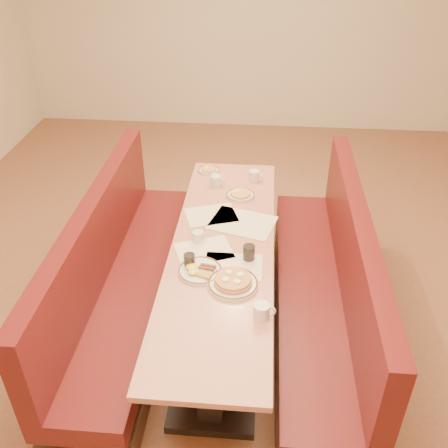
# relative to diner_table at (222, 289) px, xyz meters

# --- Properties ---
(ground) EXTENTS (8.00, 8.00, 0.00)m
(ground) POSITION_rel_diner_table_xyz_m (0.00, 0.00, -0.37)
(ground) COLOR #9E6647
(ground) RESTS_ON ground
(room_envelope) EXTENTS (6.04, 8.04, 2.82)m
(room_envelope) POSITION_rel_diner_table_xyz_m (0.00, 0.00, 1.56)
(room_envelope) COLOR beige
(room_envelope) RESTS_ON ground
(diner_table) EXTENTS (0.70, 2.50, 0.75)m
(diner_table) POSITION_rel_diner_table_xyz_m (0.00, 0.00, 0.00)
(diner_table) COLOR black
(diner_table) RESTS_ON ground
(booth_left) EXTENTS (0.55, 2.50, 1.05)m
(booth_left) POSITION_rel_diner_table_xyz_m (-0.73, 0.00, -0.01)
(booth_left) COLOR #4C3326
(booth_left) RESTS_ON ground
(booth_right) EXTENTS (0.55, 2.50, 1.05)m
(booth_right) POSITION_rel_diner_table_xyz_m (0.73, 0.00, -0.01)
(booth_right) COLOR #4C3326
(booth_right) RESTS_ON ground
(placemat_near_left) EXTENTS (0.44, 0.39, 0.00)m
(placemat_near_left) POSITION_rel_diner_table_xyz_m (-0.12, -0.05, 0.38)
(placemat_near_left) COLOR beige
(placemat_near_left) RESTS_ON diner_table
(placemat_near_right) EXTENTS (0.37, 0.28, 0.00)m
(placemat_near_right) POSITION_rel_diner_table_xyz_m (0.09, -0.21, 0.38)
(placemat_near_right) COLOR beige
(placemat_near_right) RESTS_ON diner_table
(placemat_far_left) EXTENTS (0.44, 0.38, 0.00)m
(placemat_far_left) POSITION_rel_diner_table_xyz_m (-0.12, 0.39, 0.38)
(placemat_far_left) COLOR beige
(placemat_far_left) RESTS_ON diner_table
(placemat_far_right) EXTENTS (0.53, 0.45, 0.00)m
(placemat_far_right) POSITION_rel_diner_table_xyz_m (0.12, 0.31, 0.38)
(placemat_far_right) COLOR beige
(placemat_far_right) RESTS_ON diner_table
(pancake_plate) EXTENTS (0.32, 0.32, 0.07)m
(pancake_plate) POSITION_rel_diner_table_xyz_m (0.10, -0.39, 0.40)
(pancake_plate) COLOR beige
(pancake_plate) RESTS_ON diner_table
(eggs_plate) EXTENTS (0.28, 0.28, 0.06)m
(eggs_plate) POSITION_rel_diner_table_xyz_m (-0.12, -0.28, 0.39)
(eggs_plate) COLOR beige
(eggs_plate) RESTS_ON diner_table
(extra_plate_mid) EXTENTS (0.23, 0.23, 0.05)m
(extra_plate_mid) POSITION_rel_diner_table_xyz_m (0.08, 0.69, 0.39)
(extra_plate_mid) COLOR beige
(extra_plate_mid) RESTS_ON diner_table
(extra_plate_far) EXTENTS (0.19, 0.19, 0.04)m
(extra_plate_far) POSITION_rel_diner_table_xyz_m (-0.22, 1.10, 0.39)
(extra_plate_far) COLOR beige
(extra_plate_far) RESTS_ON diner_table
(coffee_mug_a) EXTENTS (0.13, 0.09, 0.10)m
(coffee_mug_a) POSITION_rel_diner_table_xyz_m (0.28, -0.66, 0.43)
(coffee_mug_a) COLOR beige
(coffee_mug_a) RESTS_ON diner_table
(coffee_mug_b) EXTENTS (0.10, 0.08, 0.08)m
(coffee_mug_b) POSITION_rel_diner_table_xyz_m (-0.17, 0.05, 0.42)
(coffee_mug_b) COLOR beige
(coffee_mug_b) RESTS_ON diner_table
(coffee_mug_c) EXTENTS (0.12, 0.09, 0.09)m
(coffee_mug_c) POSITION_rel_diner_table_xyz_m (0.19, 0.96, 0.42)
(coffee_mug_c) COLOR beige
(coffee_mug_c) RESTS_ON diner_table
(coffee_mug_d) EXTENTS (0.12, 0.09, 0.09)m
(coffee_mug_d) POSITION_rel_diner_table_xyz_m (-0.13, 0.85, 0.42)
(coffee_mug_d) COLOR beige
(coffee_mug_d) RESTS_ON diner_table
(soda_tumbler_near) EXTENTS (0.07, 0.07, 0.10)m
(soda_tumbler_near) POSITION_rel_diner_table_xyz_m (-0.19, -0.24, 0.43)
(soda_tumbler_near) COLOR black
(soda_tumbler_near) RESTS_ON diner_table
(soda_tumbler_mid) EXTENTS (0.08, 0.08, 0.11)m
(soda_tumbler_mid) POSITION_rel_diner_table_xyz_m (0.19, -0.12, 0.43)
(soda_tumbler_mid) COLOR black
(soda_tumbler_mid) RESTS_ON diner_table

